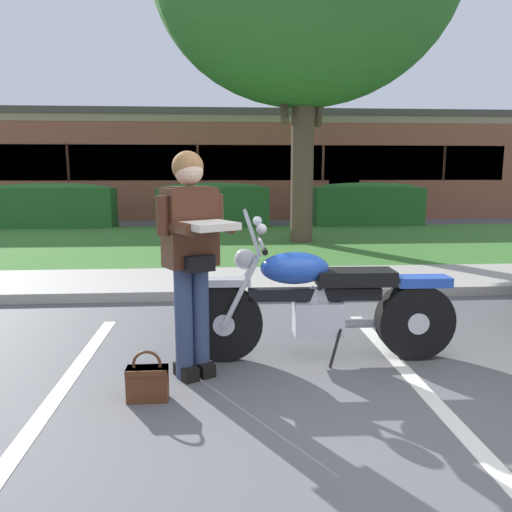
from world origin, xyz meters
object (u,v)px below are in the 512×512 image
brick_building (203,166)px  handbag (147,380)px  motorcycle (330,302)px  rider_person (192,247)px  hedge_center_left (213,204)px  hedge_left (52,205)px  hedge_center_right (367,203)px

brick_building → handbag: bearing=-89.4°
motorcycle → handbag: motorcycle is taller
handbag → brick_building: size_ratio=0.02×
rider_person → hedge_center_left: bearing=89.9°
handbag → hedge_left: hedge_left is taller
handbag → hedge_center_right: 11.54m
motorcycle → brick_building: size_ratio=0.09×
rider_person → hedge_left: size_ratio=0.52×
hedge_left → handbag: bearing=-69.1°
rider_person → brick_building: size_ratio=0.07×
motorcycle → hedge_center_right: (3.23, 9.87, 0.16)m
hedge_center_right → motorcycle: bearing=-108.2°
hedge_left → motorcycle: bearing=-61.2°
handbag → hedge_left: bearing=110.9°
handbag → hedge_left: 11.30m
rider_person → handbag: bearing=-126.9°
hedge_center_left → handbag: bearing=-91.7°
brick_building → motorcycle: bearing=-84.6°
rider_person → brick_building: (-0.48, 17.14, 0.74)m
rider_person → handbag: (-0.30, -0.40, -0.86)m
handbag → hedge_center_right: hedge_center_right is taller
hedge_left → hedge_center_right: (8.67, 0.00, 0.00)m
motorcycle → hedge_left: (-5.43, 9.87, 0.16)m
hedge_center_right → hedge_left: bearing=-180.0°
motorcycle → hedge_center_left: motorcycle is taller
rider_person → hedge_left: rider_person is taller
hedge_left → rider_person: bearing=-66.9°
handbag → hedge_center_left: size_ratio=0.12×
handbag → brick_building: 17.62m
handbag → brick_building: bearing=90.6°
hedge_left → brick_building: size_ratio=0.14×
handbag → brick_building: brick_building is taller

